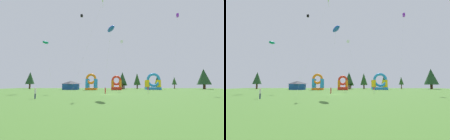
# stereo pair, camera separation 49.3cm
# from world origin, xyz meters

# --- Properties ---
(ground_plane) EXTENTS (120.00, 120.00, 0.00)m
(ground_plane) POSITION_xyz_m (0.00, 0.00, 0.00)
(ground_plane) COLOR #47752D
(kite_purple_box) EXTENTS (0.59, 6.22, 24.81)m
(kite_purple_box) POSITION_xyz_m (20.90, 11.59, 24.12)
(kite_purple_box) COLOR purple
(kite_purple_box) RESTS_ON ground_plane
(kite_teal_parafoil) EXTENTS (1.44, 7.61, 15.63)m
(kite_teal_parafoil) POSITION_xyz_m (-20.20, 9.47, 15.03)
(kite_teal_parafoil) COLOR #0C7F7A
(kite_teal_parafoil) RESTS_ON ground_plane
(kite_lime_diamond) EXTENTS (5.87, 9.63, 25.17)m
(kite_lime_diamond) POSITION_xyz_m (-2.12, 2.61, 24.36)
(kite_lime_diamond) COLOR #8CD826
(kite_lime_diamond) RESTS_ON ground_plane
(kite_black_box) EXTENTS (1.35, 7.87, 28.00)m
(kite_black_box) POSITION_xyz_m (-11.35, 18.29, 27.42)
(kite_black_box) COLOR black
(kite_black_box) RESTS_ON ground_plane
(kite_white_delta) EXTENTS (4.87, 1.48, 19.53)m
(kite_white_delta) POSITION_xyz_m (3.44, 22.64, 18.85)
(kite_white_delta) COLOR white
(kite_white_delta) RESTS_ON ground_plane
(kite_blue_parafoil) EXTENTS (3.01, 6.99, 14.25)m
(kite_blue_parafoil) POSITION_xyz_m (0.13, -4.94, 13.73)
(kite_blue_parafoil) COLOR blue
(kite_blue_parafoil) RESTS_ON ground_plane
(person_midfield) EXTENTS (0.38, 0.38, 1.57)m
(person_midfield) POSITION_xyz_m (-1.48, 2.55, 0.93)
(person_midfield) COLOR #B21E26
(person_midfield) RESTS_ON ground_plane
(person_near_camera) EXTENTS (0.31, 0.31, 1.72)m
(person_near_camera) POSITION_xyz_m (-11.74, -11.34, 1.02)
(person_near_camera) COLOR navy
(person_near_camera) RESTS_ON ground_plane
(person_far_side) EXTENTS (0.39, 0.39, 1.74)m
(person_far_side) POSITION_xyz_m (10.00, 6.83, 1.03)
(person_far_side) COLOR silver
(person_far_side) RESTS_ON ground_plane
(inflatable_blue_arch) EXTENTS (6.42, 4.96, 7.33)m
(inflatable_blue_arch) POSITION_xyz_m (17.90, 33.15, 2.61)
(inflatable_blue_arch) COLOR #268CD8
(inflatable_blue_arch) RESTS_ON ground_plane
(inflatable_yellow_castle) EXTENTS (4.29, 3.92, 5.99)m
(inflatable_yellow_castle) POSITION_xyz_m (1.49, 29.04, 2.16)
(inflatable_yellow_castle) COLOR red
(inflatable_yellow_castle) RESTS_ON ground_plane
(inflatable_orange_dome) EXTENTS (4.69, 4.37, 6.85)m
(inflatable_orange_dome) POSITION_xyz_m (-9.08, 28.95, 2.69)
(inflatable_orange_dome) COLOR orange
(inflatable_orange_dome) RESTS_ON ground_plane
(festival_tent) EXTENTS (6.52, 3.58, 3.81)m
(festival_tent) POSITION_xyz_m (-18.35, 30.89, 1.91)
(festival_tent) COLOR #19478C
(festival_tent) RESTS_ON ground_plane
(tree_row_0) EXTENTS (4.39, 4.39, 8.74)m
(tree_row_0) POSITION_xyz_m (-43.21, 42.67, 5.55)
(tree_row_0) COLOR #4C331E
(tree_row_0) RESTS_ON ground_plane
(tree_row_1) EXTENTS (4.21, 4.21, 8.47)m
(tree_row_1) POSITION_xyz_m (4.62, 41.49, 5.51)
(tree_row_1) COLOR #4C331E
(tree_row_1) RESTS_ON ground_plane
(tree_row_2) EXTENTS (3.50, 3.50, 5.94)m
(tree_row_2) POSITION_xyz_m (5.56, 44.06, 3.79)
(tree_row_2) COLOR #4C331E
(tree_row_2) RESTS_ON ground_plane
(tree_row_3) EXTENTS (3.74, 3.74, 8.24)m
(tree_row_3) POSITION_xyz_m (12.57, 45.42, 5.05)
(tree_row_3) COLOR #4C331E
(tree_row_3) RESTS_ON ground_plane
(tree_row_4) EXTENTS (2.68, 2.68, 6.90)m
(tree_row_4) POSITION_xyz_m (21.84, 40.36, 4.62)
(tree_row_4) COLOR #4C331E
(tree_row_4) RESTS_ON ground_plane
(tree_row_5) EXTENTS (2.43, 2.43, 6.22)m
(tree_row_5) POSITION_xyz_m (31.79, 44.72, 4.15)
(tree_row_5) COLOR #4C331E
(tree_row_5) RESTS_ON ground_plane
(tree_row_6) EXTENTS (6.43, 6.43, 9.99)m
(tree_row_6) POSITION_xyz_m (44.86, 40.83, 6.06)
(tree_row_6) COLOR #4C331E
(tree_row_6) RESTS_ON ground_plane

